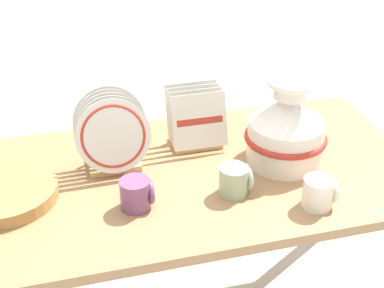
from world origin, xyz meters
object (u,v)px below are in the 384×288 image
dish_rack_square_plates (196,123)px  mug_cream_glaze (319,193)px  mug_plum_glaze (137,194)px  wicker_charger_stack (5,194)px  mug_sage_glaze (235,180)px  dish_rack_round_plates (112,136)px  ceramic_vase (286,128)px

dish_rack_square_plates → mug_cream_glaze: (0.27, -0.47, -0.04)m
dish_rack_square_plates → mug_cream_glaze: dish_rack_square_plates is taller
mug_cream_glaze → mug_plum_glaze: bearing=165.8°
mug_plum_glaze → mug_cream_glaze: (0.54, -0.14, 0.00)m
dish_rack_square_plates → wicker_charger_stack: 0.70m
mug_sage_glaze → mug_cream_glaze: (0.23, -0.13, 0.00)m
mug_sage_glaze → mug_cream_glaze: size_ratio=1.00×
wicker_charger_stack → mug_plum_glaze: size_ratio=3.18×
dish_rack_round_plates → dish_rack_square_plates: bearing=14.7°
dish_rack_square_plates → wicker_charger_stack: dish_rack_square_plates is taller
dish_rack_round_plates → mug_cream_glaze: bearing=-33.4°
ceramic_vase → mug_plum_glaze: bearing=-166.3°
dish_rack_round_plates → mug_plum_glaze: (0.04, -0.24, -0.08)m
mug_plum_glaze → mug_cream_glaze: bearing=-14.2°
dish_rack_round_plates → mug_sage_glaze: 0.44m
mug_plum_glaze → mug_cream_glaze: 0.56m
ceramic_vase → mug_cream_glaze: size_ratio=3.06×
ceramic_vase → mug_sage_glaze: 0.28m
dish_rack_square_plates → mug_cream_glaze: bearing=-60.1°
ceramic_vase → dish_rack_round_plates: ceramic_vase is taller
dish_rack_round_plates → mug_plum_glaze: bearing=-81.1°
dish_rack_round_plates → dish_rack_square_plates: (0.31, 0.08, -0.04)m
dish_rack_round_plates → mug_plum_glaze: dish_rack_round_plates is taller
dish_rack_round_plates → wicker_charger_stack: dish_rack_round_plates is taller
dish_rack_square_plates → mug_sage_glaze: dish_rack_square_plates is taller
mug_sage_glaze → mug_plum_glaze: same height
dish_rack_round_plates → mug_sage_glaze: bearing=-35.5°
wicker_charger_stack → dish_rack_round_plates: bearing=16.0°
mug_sage_glaze → mug_plum_glaze: 0.31m
mug_cream_glaze → dish_rack_square_plates: bearing=119.9°
dish_rack_round_plates → mug_cream_glaze: size_ratio=2.59×
wicker_charger_stack → mug_cream_glaze: size_ratio=3.18×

